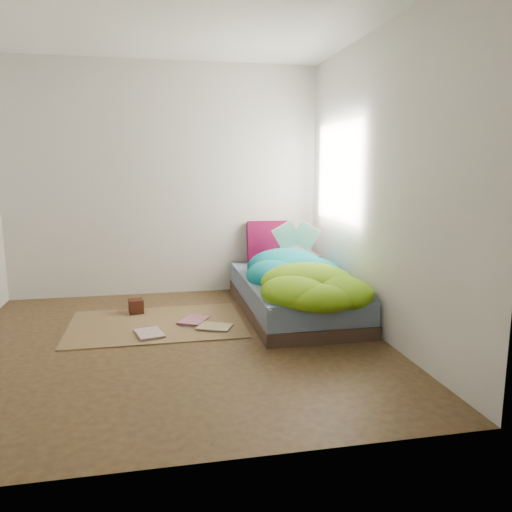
{
  "coord_description": "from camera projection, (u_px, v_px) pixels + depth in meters",
  "views": [
    {
      "loc": [
        -0.12,
        -4.02,
        1.46
      ],
      "look_at": [
        0.84,
        0.75,
        0.58
      ],
      "focal_mm": 35.0,
      "sensor_mm": 36.0,
      "label": 1
    }
  ],
  "objects": [
    {
      "name": "ground",
      "position": [
        175.0,
        344.0,
        4.17
      ],
      "size": [
        3.5,
        3.5,
        0.0
      ],
      "primitive_type": "cube",
      "color": "#3C2717",
      "rests_on": "ground"
    },
    {
      "name": "pillow_magenta",
      "position": [
        268.0,
        242.0,
        5.86
      ],
      "size": [
        0.49,
        0.19,
        0.48
      ],
      "primitive_type": "cube",
      "rotation": [
        0.0,
        0.0,
        -0.08
      ],
      "color": "#500518",
      "rests_on": "bed"
    },
    {
      "name": "floor_book_b",
      "position": [
        183.0,
        319.0,
        4.74
      ],
      "size": [
        0.34,
        0.37,
        0.03
      ],
      "primitive_type": "imported",
      "rotation": [
        0.0,
        0.0,
        -0.51
      ],
      "color": "#B7697F",
      "rests_on": "rug"
    },
    {
      "name": "pillow_floral",
      "position": [
        291.0,
        258.0,
        5.81
      ],
      "size": [
        0.67,
        0.53,
        0.13
      ],
      "primitive_type": "cube",
      "rotation": [
        0.0,
        0.0,
        0.31
      ],
      "color": "beige",
      "rests_on": "bed"
    },
    {
      "name": "room_walls",
      "position": [
        171.0,
        145.0,
        3.89
      ],
      "size": [
        3.54,
        3.54,
        2.62
      ],
      "color": "silver",
      "rests_on": "ground"
    },
    {
      "name": "floor_book_c",
      "position": [
        211.0,
        331.0,
        4.42
      ],
      "size": [
        0.36,
        0.32,
        0.02
      ],
      "primitive_type": "imported",
      "rotation": [
        0.0,
        0.0,
        1.13
      ],
      "color": "tan",
      "rests_on": "rug"
    },
    {
      "name": "open_book",
      "position": [
        296.0,
        227.0,
        5.47
      ],
      "size": [
        0.43,
        0.16,
        0.25
      ],
      "primitive_type": null,
      "rotation": [
        0.0,
        0.0,
        -0.17
      ],
      "color": "green",
      "rests_on": "duvet"
    },
    {
      "name": "bed",
      "position": [
        293.0,
        295.0,
        5.07
      ],
      "size": [
        1.0,
        2.0,
        0.34
      ],
      "color": "#3D2C21",
      "rests_on": "ground"
    },
    {
      "name": "rug",
      "position": [
        157.0,
        324.0,
        4.67
      ],
      "size": [
        1.6,
        1.1,
        0.01
      ],
      "primitive_type": "cube",
      "color": "brown",
      "rests_on": "ground"
    },
    {
      "name": "wooden_box",
      "position": [
        136.0,
        306.0,
        4.99
      ],
      "size": [
        0.16,
        0.16,
        0.14
      ],
      "primitive_type": "cube",
      "rotation": [
        0.0,
        0.0,
        0.15
      ],
      "color": "#39120C",
      "rests_on": "rug"
    },
    {
      "name": "duvet",
      "position": [
        300.0,
        267.0,
        4.8
      ],
      "size": [
        0.96,
        1.84,
        0.34
      ],
      "primitive_type": null,
      "color": "#086A81",
      "rests_on": "bed"
    },
    {
      "name": "floor_book_a",
      "position": [
        137.0,
        335.0,
        4.3
      ],
      "size": [
        0.28,
        0.34,
        0.02
      ],
      "primitive_type": "imported",
      "rotation": [
        0.0,
        0.0,
        0.25
      ],
      "color": "silver",
      "rests_on": "rug"
    }
  ]
}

